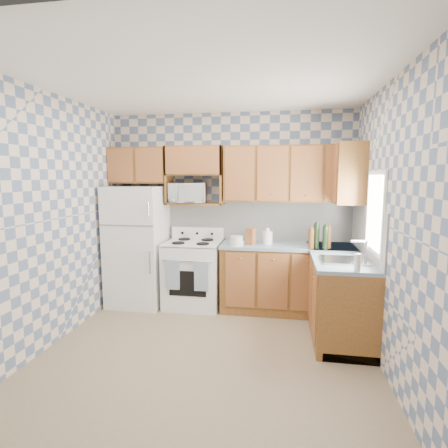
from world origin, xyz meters
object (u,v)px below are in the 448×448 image
(refrigerator, at_px, (138,246))
(microwave, at_px, (188,193))
(stove_body, at_px, (194,275))
(electric_kettle, at_px, (267,238))

(refrigerator, height_order, microwave, microwave)
(stove_body, bearing_deg, electric_kettle, 0.87)
(microwave, height_order, electric_kettle, microwave)
(microwave, distance_m, electric_kettle, 1.27)
(microwave, bearing_deg, stove_body, -59.36)
(refrigerator, xyz_separation_m, stove_body, (0.80, 0.03, -0.39))
(stove_body, distance_m, electric_kettle, 1.16)
(stove_body, height_order, electric_kettle, electric_kettle)
(stove_body, xyz_separation_m, microwave, (-0.10, 0.13, 1.14))
(refrigerator, height_order, electric_kettle, refrigerator)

